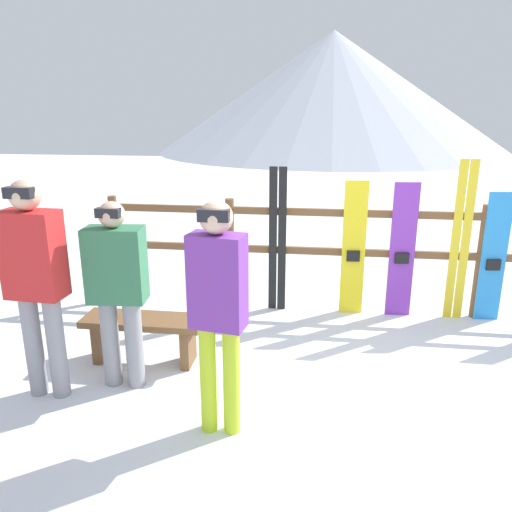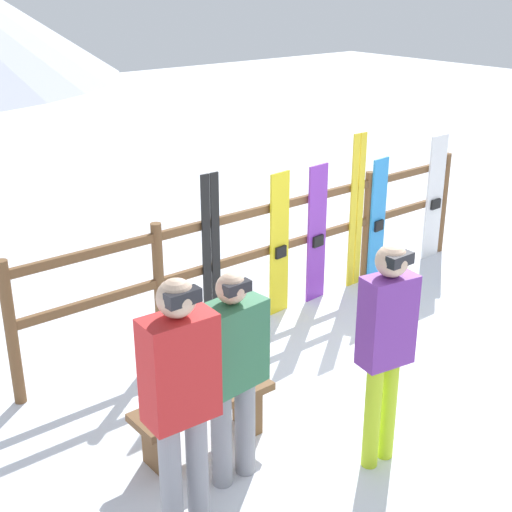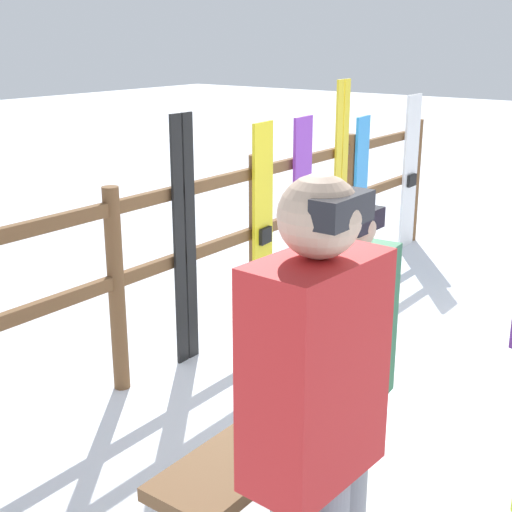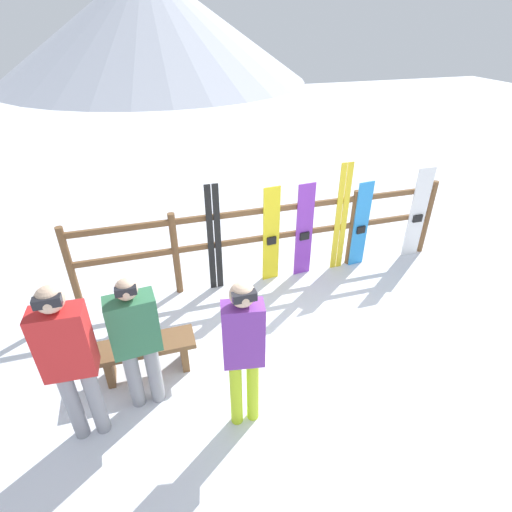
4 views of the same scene
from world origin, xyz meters
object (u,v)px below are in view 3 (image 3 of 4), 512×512
object	(u,v)px
snowboard_purple	(302,213)
snowboard_blue	(360,197)
ski_pair_black	(185,242)
ski_pair_yellow	(340,184)
person_red	(314,421)
snowboard_white	(410,173)
snowboard_yellow	(263,226)
person_plaid_green	(342,371)
bench	(259,465)

from	to	relation	value
snowboard_purple	snowboard_blue	world-z (taller)	snowboard_purple
snowboard_purple	snowboard_blue	distance (m)	0.96
ski_pair_black	snowboard_purple	distance (m)	1.38
snowboard_purple	ski_pair_yellow	bearing A→B (deg)	0.32
person_red	snowboard_blue	bearing A→B (deg)	27.01
ski_pair_yellow	snowboard_white	distance (m)	1.39
person_red	ski_pair_yellow	world-z (taller)	person_red
snowboard_purple	snowboard_yellow	bearing A→B (deg)	180.00
ski_pair_yellow	snowboard_white	bearing A→B (deg)	-0.14
ski_pair_yellow	snowboard_blue	bearing A→B (deg)	-0.55
snowboard_purple	person_plaid_green	bearing A→B (deg)	-143.93
bench	snowboard_purple	size ratio (longest dim) A/B	0.73
bench	snowboard_purple	world-z (taller)	snowboard_purple
person_plaid_green	snowboard_purple	distance (m)	3.11
ski_pair_black	ski_pair_yellow	distance (m)	1.98
snowboard_yellow	snowboard_purple	world-z (taller)	snowboard_yellow
bench	snowboard_blue	xyz separation A→B (m)	(3.44, 1.41, 0.40)
snowboard_purple	snowboard_white	distance (m)	1.99
snowboard_purple	person_red	bearing A→B (deg)	-146.18
ski_pair_yellow	snowboard_white	xyz separation A→B (m)	(1.39, -0.00, -0.11)
snowboard_blue	person_plaid_green	bearing A→B (deg)	-152.24
snowboard_yellow	snowboard_blue	world-z (taller)	snowboard_yellow
snowboard_yellow	snowboard_white	distance (m)	2.52
person_plaid_green	snowboard_blue	bearing A→B (deg)	27.76
ski_pair_yellow	ski_pair_black	bearing A→B (deg)	180.00
snowboard_yellow	snowboard_white	size ratio (longest dim) A/B	0.98
snowboard_white	snowboard_yellow	bearing A→B (deg)	-180.00
bench	snowboard_white	world-z (taller)	snowboard_white
snowboard_yellow	snowboard_white	bearing A→B (deg)	0.00
person_plaid_green	snowboard_purple	bearing A→B (deg)	36.07
ski_pair_black	snowboard_white	size ratio (longest dim) A/B	1.07
bench	snowboard_yellow	distance (m)	2.45
snowboard_yellow	snowboard_purple	xyz separation A→B (m)	(0.53, -0.00, -0.00)
bench	snowboard_white	xyz separation A→B (m)	(4.47, 1.41, 0.46)
person_red	person_plaid_green	distance (m)	0.61
snowboard_purple	snowboard_blue	xyz separation A→B (m)	(0.96, -0.00, -0.04)
bench	person_plaid_green	distance (m)	0.72
person_red	ski_pair_black	xyz separation A→B (m)	(1.69, 2.06, -0.21)
ski_pair_black	snowboard_blue	size ratio (longest dim) A/B	1.16
snowboard_blue	snowboard_purple	bearing A→B (deg)	180.00
ski_pair_yellow	snowboard_white	size ratio (longest dim) A/B	1.14
person_red	snowboard_yellow	size ratio (longest dim) A/B	1.16
snowboard_yellow	ski_pair_yellow	bearing A→B (deg)	0.17
person_plaid_green	snowboard_yellow	size ratio (longest dim) A/B	1.04
person_red	snowboard_yellow	xyz separation A→B (m)	(2.54, 2.05, -0.28)
bench	ski_pair_yellow	bearing A→B (deg)	24.72
ski_pair_black	snowboard_white	world-z (taller)	ski_pair_black
snowboard_purple	ski_pair_yellow	xyz separation A→B (m)	(0.60, 0.00, 0.13)
bench	snowboard_blue	world-z (taller)	snowboard_blue
bench	ski_pair_black	bearing A→B (deg)	52.21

